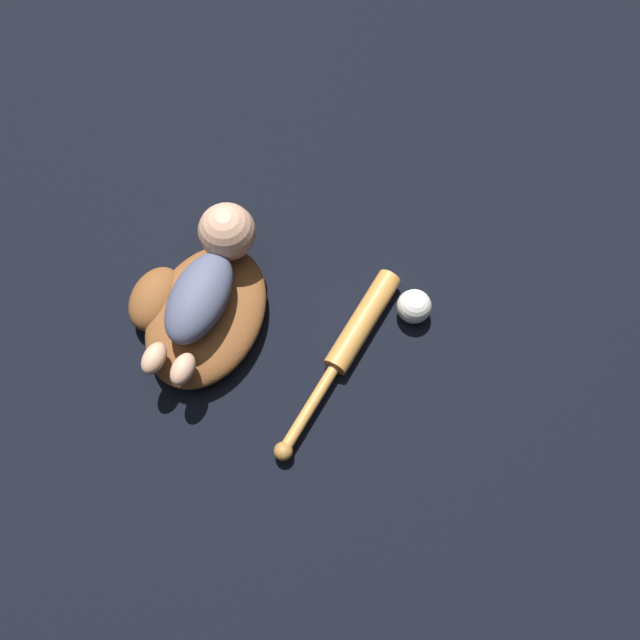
% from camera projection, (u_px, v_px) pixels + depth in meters
% --- Properties ---
extents(ground_plane, '(6.00, 6.00, 0.00)m').
position_uv_depth(ground_plane, '(216.00, 310.00, 1.35)').
color(ground_plane, black).
extents(baseball_glove, '(0.34, 0.29, 0.09)m').
position_uv_depth(baseball_glove, '(197.00, 312.00, 1.30)').
color(baseball_glove, brown).
rests_on(baseball_glove, ground).
extents(baby_figure, '(0.38, 0.12, 0.12)m').
position_uv_depth(baby_figure, '(209.00, 273.00, 1.24)').
color(baby_figure, '#4C516B').
rests_on(baby_figure, baseball_glove).
extents(baseball_bat, '(0.45, 0.13, 0.05)m').
position_uv_depth(baseball_bat, '(351.00, 340.00, 1.30)').
color(baseball_bat, '#C6843D').
rests_on(baseball_bat, ground).
extents(baseball, '(0.07, 0.07, 0.07)m').
position_uv_depth(baseball, '(414.00, 306.00, 1.31)').
color(baseball, white).
rests_on(baseball, ground).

